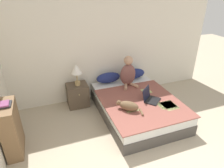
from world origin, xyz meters
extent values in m
cube|color=silver|center=(0.00, 3.50, 1.27)|extent=(5.58, 0.05, 2.55)
cube|color=#4C4742|center=(0.32, 2.39, 0.12)|extent=(1.52, 2.09, 0.24)
cube|color=silver|center=(0.32, 2.39, 0.33)|extent=(1.50, 2.06, 0.18)
cube|color=brown|center=(0.32, 2.18, 0.43)|extent=(1.57, 1.67, 0.02)
cube|color=#B2BC70|center=(0.65, 2.57, 0.43)|extent=(0.20, 0.22, 0.01)
cube|color=#B2BC70|center=(0.75, 1.91, 0.43)|extent=(0.34, 0.25, 0.01)
cube|color=#B2BC70|center=(0.02, 2.08, 0.43)|extent=(0.25, 0.31, 0.01)
cube|color=#B2BC70|center=(0.79, 1.88, 0.43)|extent=(0.28, 0.34, 0.01)
ellipsoid|color=navy|center=(-0.02, 3.29, 0.57)|extent=(0.60, 0.23, 0.26)
ellipsoid|color=navy|center=(0.66, 3.29, 0.57)|extent=(0.60, 0.23, 0.26)
ellipsoid|color=brown|center=(0.38, 3.02, 0.70)|extent=(0.38, 0.21, 0.53)
sphere|color=tan|center=(0.38, 3.02, 1.06)|extent=(0.21, 0.21, 0.21)
cylinder|color=tan|center=(0.27, 2.88, 0.47)|extent=(0.18, 0.27, 0.07)
cylinder|color=tan|center=(0.48, 2.88, 0.47)|extent=(0.18, 0.27, 0.07)
ellipsoid|color=brown|center=(-0.05, 2.01, 0.53)|extent=(0.40, 0.39, 0.19)
sphere|color=brown|center=(-0.20, 2.16, 0.55)|extent=(0.10, 0.10, 0.10)
cone|color=brown|center=(-0.22, 2.13, 0.59)|extent=(0.05, 0.05, 0.05)
cone|color=brown|center=(-0.18, 2.18, 0.59)|extent=(0.05, 0.05, 0.05)
cylinder|color=brown|center=(0.13, 1.84, 0.46)|extent=(0.09, 0.21, 0.04)
cube|color=black|center=(0.56, 2.15, 0.45)|extent=(0.42, 0.41, 0.02)
cube|color=black|center=(0.46, 2.26, 0.58)|extent=(0.30, 0.27, 0.25)
cube|color=brown|center=(-0.81, 3.22, 0.27)|extent=(0.48, 0.41, 0.54)
sphere|color=tan|center=(-0.81, 3.01, 0.39)|extent=(0.03, 0.03, 0.03)
cylinder|color=tan|center=(-0.80, 3.21, 0.59)|extent=(0.12, 0.12, 0.09)
cylinder|color=tan|center=(-0.80, 3.21, 0.73)|extent=(0.02, 0.02, 0.20)
cone|color=white|center=(-0.80, 3.21, 0.94)|extent=(0.24, 0.24, 0.21)
cube|color=brown|center=(-2.14, 2.15, 0.46)|extent=(0.25, 0.63, 0.93)
cube|color=#2D2D33|center=(-2.13, 2.15, 0.94)|extent=(0.19, 0.21, 0.03)
cube|color=#844270|center=(-2.14, 2.14, 0.97)|extent=(0.15, 0.19, 0.02)
camera|label=1|loc=(-1.47, -0.89, 2.64)|focal=32.00mm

